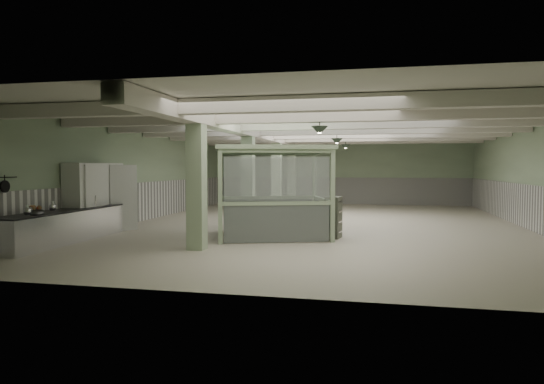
% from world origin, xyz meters
% --- Properties ---
extents(floor, '(20.00, 20.00, 0.00)m').
position_xyz_m(floor, '(0.00, 0.00, 0.00)').
color(floor, beige).
rests_on(floor, ground).
extents(ceiling, '(14.00, 20.00, 0.02)m').
position_xyz_m(ceiling, '(0.00, 0.00, 3.60)').
color(ceiling, beige).
rests_on(ceiling, wall_back).
extents(wall_back, '(14.00, 0.02, 3.60)m').
position_xyz_m(wall_back, '(0.00, 10.00, 1.80)').
color(wall_back, '#9CB490').
rests_on(wall_back, floor).
extents(wall_front, '(14.00, 0.02, 3.60)m').
position_xyz_m(wall_front, '(0.00, -10.00, 1.80)').
color(wall_front, '#9CB490').
rests_on(wall_front, floor).
extents(wall_left, '(0.02, 20.00, 3.60)m').
position_xyz_m(wall_left, '(-7.00, 0.00, 1.80)').
color(wall_left, '#9CB490').
rests_on(wall_left, floor).
extents(wall_right, '(0.02, 20.00, 3.60)m').
position_xyz_m(wall_right, '(7.00, 0.00, 1.80)').
color(wall_right, '#9CB490').
rests_on(wall_right, floor).
extents(wainscot_left, '(0.05, 19.90, 1.50)m').
position_xyz_m(wainscot_left, '(-6.97, 0.00, 0.75)').
color(wainscot_left, white).
rests_on(wainscot_left, floor).
extents(wainscot_right, '(0.05, 19.90, 1.50)m').
position_xyz_m(wainscot_right, '(6.97, 0.00, 0.75)').
color(wainscot_right, white).
rests_on(wainscot_right, floor).
extents(wainscot_back, '(13.90, 0.05, 1.50)m').
position_xyz_m(wainscot_back, '(0.00, 9.97, 0.75)').
color(wainscot_back, white).
rests_on(wainscot_back, floor).
extents(girder, '(0.45, 19.90, 0.40)m').
position_xyz_m(girder, '(-2.50, 0.00, 3.38)').
color(girder, beige).
rests_on(girder, ceiling).
extents(beam_a, '(13.90, 0.35, 0.32)m').
position_xyz_m(beam_a, '(0.00, -7.50, 3.42)').
color(beam_a, beige).
rests_on(beam_a, ceiling).
extents(beam_b, '(13.90, 0.35, 0.32)m').
position_xyz_m(beam_b, '(0.00, -5.00, 3.42)').
color(beam_b, beige).
rests_on(beam_b, ceiling).
extents(beam_c, '(13.90, 0.35, 0.32)m').
position_xyz_m(beam_c, '(0.00, -2.50, 3.42)').
color(beam_c, beige).
rests_on(beam_c, ceiling).
extents(beam_d, '(13.90, 0.35, 0.32)m').
position_xyz_m(beam_d, '(0.00, 0.00, 3.42)').
color(beam_d, beige).
rests_on(beam_d, ceiling).
extents(beam_e, '(13.90, 0.35, 0.32)m').
position_xyz_m(beam_e, '(0.00, 2.50, 3.42)').
color(beam_e, beige).
rests_on(beam_e, ceiling).
extents(beam_f, '(13.90, 0.35, 0.32)m').
position_xyz_m(beam_f, '(0.00, 5.00, 3.42)').
color(beam_f, beige).
rests_on(beam_f, ceiling).
extents(beam_g, '(13.90, 0.35, 0.32)m').
position_xyz_m(beam_g, '(0.00, 7.50, 3.42)').
color(beam_g, beige).
rests_on(beam_g, ceiling).
extents(column_a, '(0.42, 0.42, 3.60)m').
position_xyz_m(column_a, '(-2.50, -6.00, 1.80)').
color(column_a, '#A8C09B').
rests_on(column_a, floor).
extents(column_b, '(0.42, 0.42, 3.60)m').
position_xyz_m(column_b, '(-2.50, -1.00, 1.80)').
color(column_b, '#A8C09B').
rests_on(column_b, floor).
extents(column_c, '(0.42, 0.42, 3.60)m').
position_xyz_m(column_c, '(-2.50, 4.00, 1.80)').
color(column_c, '#A8C09B').
rests_on(column_c, floor).
extents(column_d, '(0.42, 0.42, 3.60)m').
position_xyz_m(column_d, '(-2.50, 8.00, 1.80)').
color(column_d, '#A8C09B').
rests_on(column_d, floor).
extents(pendant_front, '(0.44, 0.44, 0.22)m').
position_xyz_m(pendant_front, '(0.50, -5.00, 3.05)').
color(pendant_front, '#2A392B').
rests_on(pendant_front, ceiling).
extents(pendant_mid, '(0.44, 0.44, 0.22)m').
position_xyz_m(pendant_mid, '(0.50, 0.50, 3.05)').
color(pendant_mid, '#2A392B').
rests_on(pendant_mid, ceiling).
extents(pendant_back, '(0.44, 0.44, 0.22)m').
position_xyz_m(pendant_back, '(0.50, 5.50, 3.05)').
color(pendant_back, '#2A392B').
rests_on(pendant_back, ceiling).
extents(prep_counter, '(0.95, 5.43, 0.91)m').
position_xyz_m(prep_counter, '(-6.54, -5.43, 0.46)').
color(prep_counter, silver).
rests_on(prep_counter, floor).
extents(pitcher_near, '(0.20, 0.23, 0.28)m').
position_xyz_m(pitcher_near, '(-6.46, -7.23, 1.04)').
color(pitcher_near, silver).
rests_on(pitcher_near, prep_counter).
extents(pitcher_far, '(0.24, 0.26, 0.27)m').
position_xyz_m(pitcher_far, '(-6.61, -6.07, 1.04)').
color(pitcher_far, silver).
rests_on(pitcher_far, prep_counter).
extents(veg_colander, '(0.61, 0.61, 0.22)m').
position_xyz_m(veg_colander, '(-6.49, -6.94, 1.01)').
color(veg_colander, '#3D3E42').
rests_on(veg_colander, prep_counter).
extents(orange_bowl, '(0.35, 0.35, 0.10)m').
position_xyz_m(orange_bowl, '(-6.58, -4.40, 0.95)').
color(orange_bowl, '#B2B2B7').
rests_on(orange_bowl, prep_counter).
extents(skillet_far, '(0.04, 0.30, 0.30)m').
position_xyz_m(skillet_far, '(-6.88, -7.47, 1.63)').
color(skillet_far, black).
rests_on(skillet_far, hook_rail).
extents(walkin_cooler, '(1.06, 2.45, 2.24)m').
position_xyz_m(walkin_cooler, '(-6.62, -4.00, 1.12)').
color(walkin_cooler, white).
rests_on(walkin_cooler, floor).
extents(guard_booth, '(4.08, 3.75, 2.71)m').
position_xyz_m(guard_booth, '(-1.12, -3.33, 1.82)').
color(guard_booth, '#9FB793').
rests_on(guard_booth, floor).
extents(filing_cabinet, '(0.49, 0.63, 1.23)m').
position_xyz_m(filing_cabinet, '(0.72, -3.26, 0.61)').
color(filing_cabinet, '#535749').
rests_on(filing_cabinet, floor).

